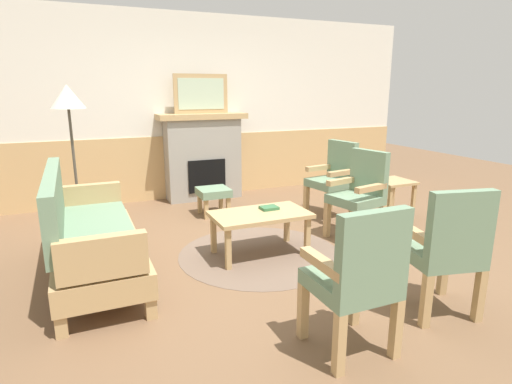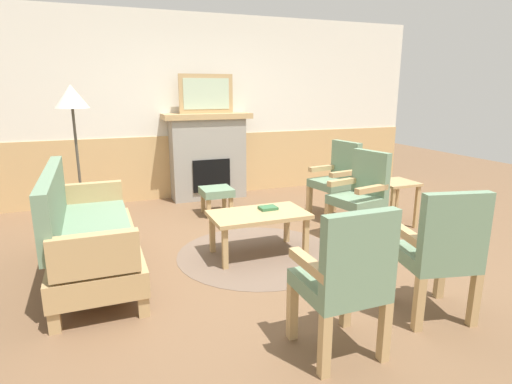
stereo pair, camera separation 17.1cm
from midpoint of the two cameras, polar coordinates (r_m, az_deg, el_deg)
ground_plane at (r=4.39m, az=2.80°, el=-8.02°), size 14.00×14.00×0.00m
wall_back at (r=6.54m, az=-6.53°, el=10.97°), size 7.20×0.14×2.70m
fireplace at (r=6.37m, az=-5.78°, el=4.95°), size 1.30×0.44×1.28m
framed_picture at (r=6.29m, az=-5.99°, el=13.14°), size 0.80×0.04×0.56m
couch at (r=3.93m, az=-20.65°, el=-5.48°), size 0.70×1.80×0.98m
coffee_table at (r=4.18m, az=1.51°, el=-3.54°), size 0.96×0.56×0.44m
round_rug at (r=4.31m, az=1.48°, el=-8.39°), size 1.65×1.65×0.01m
book_on_table at (r=4.28m, az=2.79°, el=-2.19°), size 0.18×0.14×0.03m
footstool at (r=5.56m, az=-4.52°, el=-0.21°), size 0.40×0.40×0.36m
armchair_near_fireplace at (r=5.50m, az=11.91°, el=2.09°), size 0.55×0.55×0.98m
armchair_by_window_left at (r=4.75m, az=15.14°, el=0.04°), size 0.57×0.57×0.98m
armchair_front_left at (r=2.65m, az=13.91°, el=-11.10°), size 0.48×0.48×0.98m
armchair_front_center at (r=3.30m, az=25.20°, el=-7.02°), size 0.57×0.57×0.98m
side_table at (r=5.37m, az=19.31°, el=0.15°), size 0.44×0.44×0.55m
floor_lamp_by_couch at (r=5.03m, az=-22.81°, el=10.70°), size 0.36×0.36×1.68m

